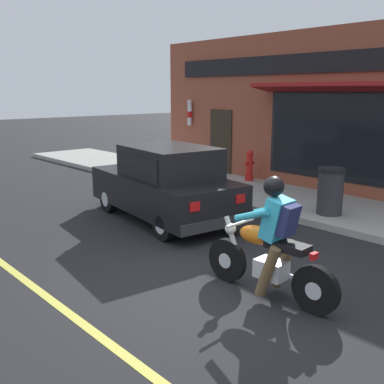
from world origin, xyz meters
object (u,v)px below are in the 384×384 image
Objects in this scene: motorcycle_with_rider at (270,248)px; trash_bin at (330,191)px; fire_hydrant at (249,166)px; car_hatchback at (165,184)px.

motorcycle_with_rider reaches higher than trash_bin.
trash_bin is at bearing 20.13° from motorcycle_with_rider.
motorcycle_with_rider is 2.30× the size of fire_hydrant.
car_hatchback is at bearing 71.05° from motorcycle_with_rider.
motorcycle_with_rider is 2.06× the size of trash_bin.
trash_bin is (2.50, -2.35, -0.13)m from car_hatchback.
motorcycle_with_rider is 3.95m from car_hatchback.
car_hatchback is at bearing 136.70° from trash_bin.
trash_bin is at bearing -113.70° from fire_hydrant.
fire_hydrant is at bearing 66.30° from trash_bin.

